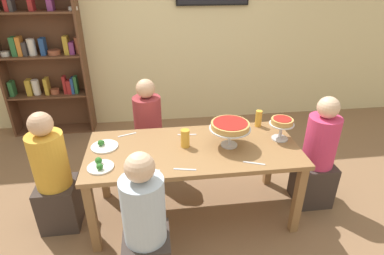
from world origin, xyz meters
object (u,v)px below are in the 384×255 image
Objects in this scene: diner_near_left at (146,232)px; salad_plate_far_diner at (100,166)px; cutlery_knife_near at (187,135)px; beer_glass_amber_short at (259,118)px; dining_table at (193,156)px; deep_dish_pizza_stand at (230,127)px; diner_head_east at (317,160)px; salad_plate_near_diner at (104,146)px; diner_head_west at (54,180)px; beer_glass_amber_tall at (185,138)px; cutlery_fork_far at (185,169)px; cutlery_spare_fork at (254,163)px; personal_pizza_stand at (282,124)px; diner_far_left at (149,136)px; cutlery_knife_far at (127,135)px; cutlery_fork_near at (149,171)px; bookshelf at (42,54)px; water_glass_clear_near at (228,125)px.

diner_near_left is 0.66m from salad_plate_far_diner.
cutlery_knife_near is (0.41, 0.95, 0.25)m from diner_near_left.
diner_near_left is at bearing 72.76° from cutlery_knife_near.
dining_table is at bearing -154.30° from beer_glass_amber_short.
dining_table is at bearing 179.62° from deep_dish_pizza_stand.
diner_head_east is 2.03m from salad_plate_near_diner.
diner_head_west is 1.62m from deep_dish_pizza_stand.
beer_glass_amber_tall is at bearing -26.57° from diner_near_left.
cutlery_spare_fork is at bearing 13.39° from cutlery_fork_far.
cutlery_fork_far and cutlery_spare_fork have the same top height.
personal_pizza_stand reaches higher than beer_glass_amber_short.
cutlery_knife_near is at bearing -9.93° from diner_head_east.
cutlery_knife_near is at bearing 96.80° from dining_table.
cutlery_knife_near is 1.00× the size of cutlery_fork_far.
diner_far_left is 1.00× the size of diner_near_left.
beer_glass_amber_tall is 0.92× the size of cutlery_knife_far.
diner_head_east reaches higher than beer_glass_amber_tall.
beer_glass_amber_tall reaches higher than cutlery_knife_far.
salad_plate_near_diner is at bearing -2.51° from diner_head_east.
diner_head_east reaches higher than deep_dish_pizza_stand.
diner_far_left is 1.00× the size of diner_head_east.
deep_dish_pizza_stand is (1.56, -0.01, 0.44)m from diner_head_west.
personal_pizza_stand is 1.37× the size of beer_glass_amber_short.
cutlery_fork_near is at bearing 62.71° from cutlery_knife_near.
cutlery_fork_far is at bearing 14.71° from diner_head_east.
beer_glass_amber_short is (2.47, -1.68, -0.30)m from bookshelf.
water_glass_clear_near is (0.39, 0.31, 0.13)m from dining_table.
beer_glass_amber_tall is at bearing 18.87° from salad_plate_far_diner.
beer_glass_amber_short is (1.10, -0.38, 0.33)m from diner_far_left.
cutlery_fork_near is at bearing -158.16° from cutlery_spare_fork.
bookshelf is at bearing 136.06° from deep_dish_pizza_stand.
diner_head_east is 2.03m from salad_plate_far_diner.
diner_head_west reaches higher than deep_dish_pizza_stand.
deep_dish_pizza_stand is (0.72, -0.72, 0.44)m from diner_far_left.
diner_head_west is at bearing -169.31° from cutlery_spare_fork.
beer_glass_amber_tall is at bearing 95.21° from cutlery_fork_far.
diner_head_east is at bearing -2.51° from salad_plate_near_diner.
personal_pizza_stand is 2.40× the size of water_glass_clear_near.
cutlery_fork_far is (-0.08, -0.57, 0.00)m from cutlery_knife_near.
cutlery_knife_near is at bearing 31.20° from salad_plate_far_diner.
beer_glass_amber_short reaches higher than cutlery_fork_near.
beer_glass_amber_short is 1.75× the size of water_glass_clear_near.
beer_glass_amber_short is (-0.52, 0.31, 0.33)m from diner_head_east.
diner_head_east is 6.93× the size of beer_glass_amber_short.
salad_plate_far_diner is at bearing 162.79° from cutlery_fork_near.
diner_head_east reaches higher than beer_glass_amber_short.
deep_dish_pizza_stand is 1.74× the size of salad_plate_far_diner.
diner_head_east is 0.69m from beer_glass_amber_short.
dining_table is 5.11× the size of deep_dish_pizza_stand.
deep_dish_pizza_stand is at bearing 48.56° from cutlery_fork_far.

